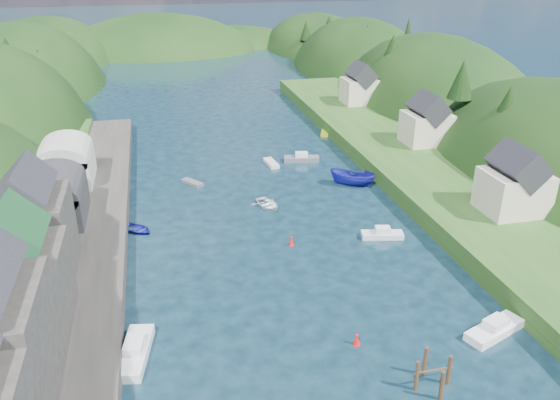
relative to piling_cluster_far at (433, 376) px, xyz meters
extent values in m
plane|color=black|center=(-5.41, 50.34, -1.13)|extent=(600.00, 600.00, 0.00)
ellipsoid|color=black|center=(-50.41, 118.34, -9.56)|extent=(44.00, 75.56, 48.19)
ellipsoid|color=black|center=(-50.41, 160.34, -7.95)|extent=(44.00, 75.56, 39.00)
ellipsoid|color=black|center=(39.59, 75.34, -9.53)|extent=(36.00, 75.56, 48.00)
ellipsoid|color=black|center=(39.59, 118.34, -8.91)|extent=(36.00, 75.56, 44.49)
ellipsoid|color=black|center=(39.59, 160.34, -7.43)|extent=(36.00, 75.56, 36.00)
ellipsoid|color=black|center=(-15.41, 170.34, -11.13)|extent=(80.00, 60.00, 44.00)
ellipsoid|color=black|center=(12.59, 180.34, -13.13)|extent=(70.00, 56.00, 36.00)
cone|color=black|center=(-42.37, 81.30, 7.16)|extent=(5.28, 5.28, 4.89)
cone|color=black|center=(-47.06, 95.04, 10.97)|extent=(4.77, 4.77, 6.12)
cone|color=black|center=(-42.58, 101.49, 7.75)|extent=(4.07, 4.07, 5.76)
cone|color=black|center=(-46.89, 117.28, 8.75)|extent=(4.56, 4.56, 8.34)
cone|color=black|center=(-49.08, 124.67, 6.63)|extent=(4.75, 4.75, 4.85)
cone|color=black|center=(-45.89, 139.28, 8.02)|extent=(4.27, 4.27, 7.59)
cone|color=black|center=(29.94, 37.44, 9.10)|extent=(5.29, 5.29, 7.19)
cone|color=black|center=(28.78, 48.27, 11.43)|extent=(4.07, 4.07, 6.15)
cone|color=black|center=(35.13, 61.75, 7.13)|extent=(3.40, 3.40, 5.97)
cone|color=black|center=(35.00, 75.06, 9.84)|extent=(4.94, 4.94, 7.87)
cone|color=black|center=(30.53, 78.57, 11.16)|extent=(5.25, 5.25, 6.47)
cone|color=black|center=(38.48, 88.70, 11.89)|extent=(3.36, 3.36, 9.11)
cone|color=black|center=(36.57, 108.27, 9.37)|extent=(4.57, 4.57, 6.67)
cone|color=black|center=(36.12, 117.23, 7.75)|extent=(3.59, 3.59, 5.88)
cone|color=black|center=(33.55, 130.65, 10.17)|extent=(4.14, 4.14, 5.41)
cone|color=black|center=(29.62, 141.49, 7.51)|extent=(3.83, 3.83, 5.98)
cube|color=#2D2B28|center=(-29.41, 20.34, -0.13)|extent=(12.00, 110.00, 2.00)
cube|color=#2D2B28|center=(-31.41, 12.34, 4.37)|extent=(8.00, 9.00, 7.00)
cube|color=#1E592D|center=(-31.41, 12.34, 8.83)|extent=(5.88, 9.36, 5.88)
cube|color=#2D2B28|center=(-31.41, 21.34, 4.87)|extent=(7.00, 8.00, 8.00)
cube|color=black|center=(-31.41, 21.34, 9.71)|extent=(5.15, 8.32, 5.15)
cube|color=#2D2D30|center=(-31.41, 33.34, 2.87)|extent=(7.00, 9.00, 4.00)
cylinder|color=#2D2D30|center=(-31.41, 33.34, 4.87)|extent=(7.00, 9.00, 7.00)
cube|color=#B2B2A8|center=(-31.41, 45.34, 2.87)|extent=(7.00, 9.00, 4.00)
cylinder|color=#B2B2A8|center=(-31.41, 45.34, 4.87)|extent=(7.00, 9.00, 7.00)
cube|color=#234719|center=(19.59, 40.34, 0.07)|extent=(16.00, 120.00, 2.40)
cube|color=beige|center=(21.59, 22.34, 3.77)|extent=(7.00, 6.00, 5.00)
cube|color=black|center=(21.59, 22.34, 7.11)|extent=(5.15, 6.24, 5.15)
cube|color=beige|center=(23.59, 48.34, 3.77)|extent=(7.00, 6.00, 5.00)
cube|color=black|center=(23.59, 48.34, 7.11)|extent=(5.15, 6.24, 5.15)
cube|color=beige|center=(22.59, 75.34, 3.77)|extent=(7.00, 6.00, 5.00)
cube|color=black|center=(22.59, 75.34, 7.11)|extent=(5.15, 6.24, 5.15)
cylinder|color=#382314|center=(1.36, 0.00, -0.03)|extent=(0.32, 0.32, 3.39)
cylinder|color=#382314|center=(0.00, 1.36, -0.03)|extent=(0.32, 0.32, 3.39)
cylinder|color=#382314|center=(-1.36, 0.00, -0.03)|extent=(0.32, 0.32, 3.39)
cylinder|color=#382314|center=(0.00, -1.36, -0.03)|extent=(0.32, 0.32, 3.39)
cylinder|color=#382314|center=(0.00, 0.00, 0.55)|extent=(3.28, 0.16, 0.16)
cone|color=red|center=(-3.88, 6.12, -0.68)|extent=(0.70, 0.70, 0.90)
sphere|color=red|center=(-3.88, 6.12, -0.18)|extent=(0.30, 0.30, 0.30)
cone|color=red|center=(-4.99, 24.36, -0.68)|extent=(0.70, 0.70, 0.90)
sphere|color=red|center=(-4.99, 24.36, -0.18)|extent=(0.30, 0.30, 0.30)
imported|color=silver|center=(-5.47, 35.12, -0.79)|extent=(4.53, 5.44, 0.97)
cube|color=white|center=(8.50, 4.70, -0.75)|extent=(6.30, 3.99, 0.84)
cube|color=silver|center=(8.50, 4.70, 0.06)|extent=(2.45, 2.04, 0.70)
cube|color=silver|center=(5.93, 23.70, -0.82)|extent=(5.13, 2.62, 0.69)
cube|color=silver|center=(5.93, 23.70, -0.09)|extent=(1.92, 1.47, 0.70)
cube|color=#C4CA17|center=(11.59, 63.90, -0.87)|extent=(2.74, 4.27, 0.57)
imported|color=navy|center=(7.85, 39.37, -0.02)|extent=(6.87, 5.23, 2.51)
imported|color=navy|center=(-22.24, 31.94, -0.85)|extent=(4.91, 4.97, 0.84)
cube|color=#53555F|center=(3.48, 50.93, -0.77)|extent=(5.89, 2.87, 0.79)
cube|color=silver|center=(3.48, 50.93, 0.01)|extent=(2.18, 1.65, 0.70)
cube|color=#50555B|center=(-14.57, 45.25, -0.89)|extent=(3.15, 3.75, 0.52)
cube|color=silver|center=(-1.64, 50.43, -0.86)|extent=(1.86, 4.32, 0.59)
cube|color=silver|center=(-22.41, 8.89, -0.72)|extent=(3.34, 6.77, 0.91)
cube|color=silver|center=(-22.41, 8.89, 0.13)|extent=(1.90, 2.51, 0.70)
camera|label=1|loc=(-18.94, -28.98, 29.68)|focal=35.00mm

